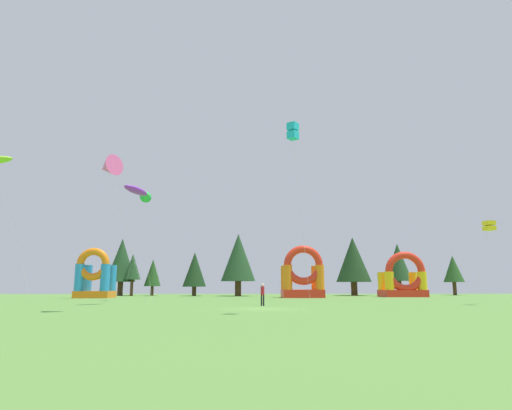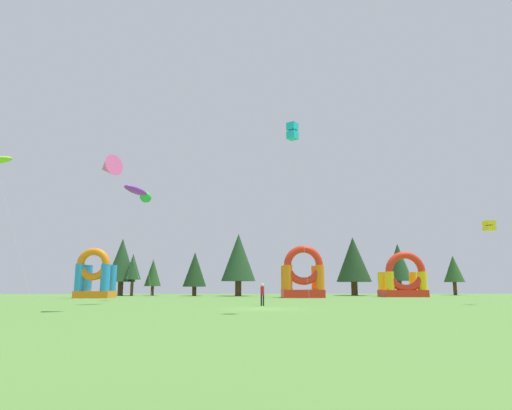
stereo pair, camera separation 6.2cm
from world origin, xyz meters
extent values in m
plane|color=#548438|center=(0.00, 0.00, 0.00)|extent=(120.00, 120.00, 0.00)
cone|color=#EA599E|center=(-11.16, -2.98, 10.00)|extent=(2.12, 2.12, 1.65)
cylinder|color=silver|center=(-9.92, -1.23, 5.00)|extent=(2.50, 3.51, 10.00)
cone|color=green|center=(-12.82, 17.79, 12.12)|extent=(1.78, 1.78, 1.50)
cylinder|color=silver|center=(-13.83, 17.39, 6.06)|extent=(2.04, 0.81, 12.13)
cube|color=#19B7CC|center=(1.69, -6.00, 11.46)|extent=(0.85, 0.85, 0.50)
cube|color=#19B7CC|center=(1.69, -6.00, 12.06)|extent=(0.85, 0.85, 0.50)
cylinder|color=silver|center=(2.29, -5.25, 5.88)|extent=(1.21, 1.50, 11.76)
ellipsoid|color=purple|center=(-11.80, 8.23, 10.70)|extent=(2.46, 2.87, 1.13)
cylinder|color=silver|center=(-10.98, 9.33, 5.35)|extent=(1.66, 2.21, 10.71)
cube|color=yellow|center=(21.39, 6.35, 6.95)|extent=(0.97, 0.97, 0.40)
cube|color=yellow|center=(21.39, 6.35, 7.43)|extent=(0.97, 0.97, 0.40)
cylinder|color=silver|center=(21.16, 7.90, 3.59)|extent=(0.48, 3.09, 7.19)
cylinder|color=silver|center=(-23.39, 8.99, 6.81)|extent=(4.24, 1.17, 13.63)
cylinder|color=black|center=(0.27, 4.68, 0.46)|extent=(0.14, 0.14, 0.91)
cylinder|color=black|center=(0.09, 4.68, 0.46)|extent=(0.14, 0.14, 0.91)
cylinder|color=#B21E26|center=(0.18, 4.68, 1.27)|extent=(0.34, 0.34, 0.72)
sphere|color=beige|center=(0.18, 4.68, 1.75)|extent=(0.25, 0.25, 0.25)
cube|color=red|center=(7.16, 30.86, 0.56)|extent=(5.81, 4.62, 1.12)
cylinder|color=orange|center=(4.90, 29.20, 2.83)|extent=(1.29, 1.29, 3.43)
cylinder|color=orange|center=(9.42, 29.20, 2.83)|extent=(1.29, 1.29, 3.43)
cylinder|color=orange|center=(4.90, 32.52, 2.83)|extent=(1.29, 1.29, 3.43)
cylinder|color=orange|center=(9.42, 32.52, 2.83)|extent=(1.29, 1.29, 3.43)
torus|color=red|center=(7.16, 29.20, 4.55)|extent=(5.55, 1.04, 5.55)
cube|color=red|center=(23.09, 34.74, 0.52)|extent=(6.34, 4.85, 1.04)
cylinder|color=yellow|center=(20.60, 33.00, 2.40)|extent=(1.36, 1.36, 2.72)
cylinder|color=yellow|center=(25.58, 33.00, 2.40)|extent=(1.36, 1.36, 2.72)
cylinder|color=yellow|center=(20.60, 36.49, 2.40)|extent=(1.36, 1.36, 2.72)
cylinder|color=yellow|center=(25.58, 36.49, 2.40)|extent=(1.36, 1.36, 2.72)
torus|color=red|center=(23.09, 33.00, 3.76)|extent=(6.06, 1.09, 6.06)
cube|color=orange|center=(-22.08, 30.38, 0.47)|extent=(4.76, 4.51, 0.94)
cylinder|color=#268CD8|center=(-23.83, 28.76, 2.78)|extent=(1.26, 1.26, 3.67)
cylinder|color=#268CD8|center=(-20.34, 28.76, 2.78)|extent=(1.26, 1.26, 3.67)
cylinder|color=#268CD8|center=(-23.83, 32.01, 2.78)|extent=(1.26, 1.26, 3.67)
cylinder|color=#268CD8|center=(-20.34, 32.01, 2.78)|extent=(1.26, 1.26, 3.67)
torus|color=orange|center=(-22.08, 28.76, 4.61)|extent=(4.50, 1.01, 4.50)
cylinder|color=#4C331E|center=(-22.32, 44.43, 1.17)|extent=(0.89, 0.89, 2.34)
cone|color=#1E4221|center=(-22.32, 44.43, 6.06)|extent=(4.95, 4.95, 7.43)
cylinder|color=#4C331E|center=(-20.00, 42.83, 1.35)|extent=(0.50, 0.50, 2.70)
cone|color=#1E4221|center=(-20.00, 42.83, 4.85)|extent=(2.79, 2.79, 4.31)
cylinder|color=#4C331E|center=(-16.92, 44.65, 0.79)|extent=(0.51, 0.51, 1.58)
cone|color=#234C1E|center=(-16.92, 44.65, 3.90)|extent=(2.86, 2.86, 4.64)
cylinder|color=#4C331E|center=(-9.42, 41.75, 0.76)|extent=(0.71, 0.71, 1.51)
cone|color=#193819|center=(-9.42, 41.75, 4.37)|extent=(3.92, 3.92, 5.73)
cylinder|color=#4C331E|center=(-2.10, 40.91, 1.21)|extent=(1.03, 1.03, 2.42)
cone|color=#1E4221|center=(-2.10, 40.91, 6.34)|extent=(5.70, 5.70, 7.84)
cylinder|color=#4C331E|center=(17.89, 43.52, 1.16)|extent=(1.08, 1.08, 2.32)
cone|color=#193819|center=(17.89, 43.52, 6.19)|extent=(6.02, 6.02, 7.74)
cylinder|color=#4C331E|center=(26.54, 45.68, 1.26)|extent=(0.83, 0.83, 2.53)
cone|color=#1E4221|center=(26.54, 45.68, 5.84)|extent=(4.60, 4.60, 6.62)
cylinder|color=#4C331E|center=(36.56, 45.74, 1.15)|extent=(0.64, 0.64, 2.30)
cone|color=#234C1E|center=(36.56, 45.74, 4.66)|extent=(3.56, 3.56, 4.72)
camera|label=1|loc=(-1.70, -34.05, 1.72)|focal=31.34mm
camera|label=2|loc=(-1.64, -34.05, 1.72)|focal=31.34mm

